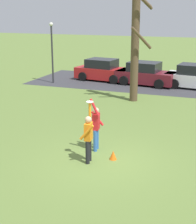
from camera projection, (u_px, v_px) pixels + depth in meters
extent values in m
plane|color=olive|center=(101.00, 161.00, 11.86)|extent=(120.00, 120.00, 0.00)
cylinder|color=black|center=(88.00, 152.00, 11.59)|extent=(0.14, 0.14, 0.82)
cylinder|color=black|center=(89.00, 150.00, 11.83)|extent=(0.14, 0.14, 0.82)
cube|color=orange|center=(88.00, 131.00, 11.51)|extent=(0.26, 0.38, 0.60)
sphere|color=tan|center=(88.00, 120.00, 11.39)|extent=(0.23, 0.23, 0.23)
cylinder|color=orange|center=(87.00, 132.00, 11.28)|extent=(0.49, 0.15, 0.57)
cylinder|color=orange|center=(90.00, 112.00, 11.54)|extent=(0.09, 0.09, 0.66)
cylinder|color=#3366B7|center=(97.00, 138.00, 12.86)|extent=(0.14, 0.14, 0.82)
cylinder|color=#3366B7|center=(95.00, 141.00, 12.62)|extent=(0.14, 0.14, 0.82)
cube|color=red|center=(96.00, 121.00, 12.54)|extent=(0.26, 0.38, 0.60)
sphere|color=tan|center=(96.00, 111.00, 12.42)|extent=(0.23, 0.23, 0.23)
cylinder|color=red|center=(97.00, 118.00, 12.74)|extent=(0.49, 0.15, 0.57)
cylinder|color=red|center=(94.00, 107.00, 12.16)|extent=(0.36, 0.13, 0.64)
cylinder|color=white|center=(90.00, 102.00, 11.44)|extent=(0.24, 0.24, 0.02)
cube|color=red|center=(104.00, 73.00, 25.55)|extent=(4.30, 2.31, 0.80)
cube|color=black|center=(102.00, 63.00, 25.42)|extent=(2.29, 1.89, 0.64)
cylinder|color=black|center=(124.00, 75.00, 25.83)|extent=(0.68, 0.30, 0.66)
cylinder|color=black|center=(114.00, 80.00, 24.28)|extent=(0.68, 0.30, 0.66)
cylinder|color=black|center=(94.00, 73.00, 26.96)|extent=(0.68, 0.30, 0.66)
cylinder|color=black|center=(83.00, 76.00, 25.41)|extent=(0.68, 0.30, 0.66)
cube|color=maroon|center=(146.00, 77.00, 24.06)|extent=(4.30, 2.31, 0.80)
cube|color=black|center=(144.00, 67.00, 23.92)|extent=(2.29, 1.89, 0.64)
cylinder|color=black|center=(167.00, 79.00, 24.34)|extent=(0.68, 0.30, 0.66)
cylinder|color=black|center=(159.00, 84.00, 22.79)|extent=(0.68, 0.30, 0.66)
cylinder|color=black|center=(134.00, 76.00, 25.46)|extent=(0.68, 0.30, 0.66)
cylinder|color=black|center=(124.00, 81.00, 23.91)|extent=(0.68, 0.30, 0.66)
cube|color=black|center=(195.00, 69.00, 22.82)|extent=(2.29, 1.89, 0.64)
cylinder|color=black|center=(181.00, 79.00, 24.36)|extent=(0.68, 0.30, 0.66)
cylinder|color=black|center=(174.00, 84.00, 22.81)|extent=(0.68, 0.30, 0.66)
cube|color=#38383D|center=(194.00, 87.00, 23.39)|extent=(23.28, 6.40, 0.01)
cylinder|color=brown|center=(135.00, 45.00, 19.01)|extent=(0.45, 0.45, 6.34)
cylinder|color=brown|center=(141.00, 38.00, 18.36)|extent=(1.02, 1.08, 1.23)
cylinder|color=brown|center=(143.00, 0.00, 17.85)|extent=(0.91, 1.09, 0.96)
cylinder|color=#2D2D33|center=(52.00, 55.00, 24.25)|extent=(0.12, 0.12, 4.00)
sphere|color=silver|center=(51.00, 24.00, 23.65)|extent=(0.28, 0.28, 0.28)
cone|color=orange|center=(113.00, 155.00, 11.99)|extent=(0.26, 0.26, 0.32)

